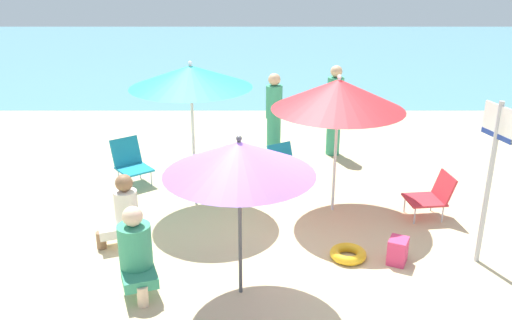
% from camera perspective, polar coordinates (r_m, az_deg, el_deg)
% --- Properties ---
extents(ground_plane, '(40.00, 40.00, 0.00)m').
position_cam_1_polar(ground_plane, '(6.80, 2.81, -9.91)').
color(ground_plane, '#D3BC8C').
extents(sea_water, '(40.00, 16.00, 0.01)m').
position_cam_1_polar(sea_water, '(20.76, 0.83, 11.07)').
color(sea_water, '#5693A3').
rests_on(sea_water, ground_plane).
extents(umbrella_red, '(1.81, 1.81, 1.97)m').
position_cam_1_polar(umbrella_red, '(7.44, 8.47, 6.77)').
color(umbrella_red, silver).
rests_on(umbrella_red, ground_plane).
extents(umbrella_purple, '(1.55, 1.55, 1.80)m').
position_cam_1_polar(umbrella_purple, '(5.43, -1.88, 0.20)').
color(umbrella_purple, '#4C4C51').
rests_on(umbrella_purple, ground_plane).
extents(umbrella_teal, '(1.69, 1.69, 2.11)m').
position_cam_1_polar(umbrella_teal, '(7.55, -6.95, 8.62)').
color(umbrella_teal, silver).
rests_on(umbrella_teal, ground_plane).
extents(beach_chair_a, '(0.63, 0.53, 0.63)m').
position_cam_1_polar(beach_chair_a, '(7.96, 17.80, -3.44)').
color(beach_chair_a, red).
rests_on(beach_chair_a, ground_plane).
extents(beach_chair_b, '(0.70, 0.73, 0.54)m').
position_cam_1_polar(beach_chair_b, '(8.95, 2.97, -0.26)').
color(beach_chair_b, teal).
rests_on(beach_chair_b, ground_plane).
extents(beach_chair_c, '(0.74, 0.77, 0.71)m').
position_cam_1_polar(beach_chair_c, '(8.95, -13.07, -0.13)').
color(beach_chair_c, teal).
rests_on(beach_chair_c, ground_plane).
extents(person_a, '(0.29, 0.29, 1.64)m').
position_cam_1_polar(person_a, '(9.95, 8.05, 5.18)').
color(person_a, '#389970').
rests_on(person_a, ground_plane).
extents(person_b, '(0.53, 0.41, 0.94)m').
position_cam_1_polar(person_b, '(7.02, -13.85, -5.19)').
color(person_b, silver).
rests_on(person_b, ground_plane).
extents(person_c, '(0.47, 0.58, 0.99)m').
position_cam_1_polar(person_c, '(6.05, -12.51, -9.26)').
color(person_c, '#389970').
rests_on(person_c, ground_plane).
extents(person_d, '(0.28, 0.28, 1.61)m').
position_cam_1_polar(person_d, '(9.36, 1.75, 4.30)').
color(person_d, '#389970').
rests_on(person_d, ground_plane).
extents(warning_sign, '(0.15, 0.49, 1.97)m').
position_cam_1_polar(warning_sign, '(6.67, 23.31, 0.02)').
color(warning_sign, '#ADADB2').
rests_on(warning_sign, ground_plane).
extents(swim_ring, '(0.44, 0.44, 0.12)m').
position_cam_1_polar(swim_ring, '(6.80, 9.47, -9.62)').
color(swim_ring, yellow).
rests_on(swim_ring, ground_plane).
extents(beach_bag, '(0.30, 0.31, 0.31)m').
position_cam_1_polar(beach_bag, '(6.79, 14.43, -9.14)').
color(beach_bag, '#DB3866').
rests_on(beach_bag, ground_plane).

